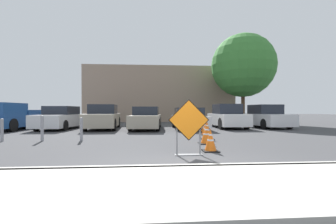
# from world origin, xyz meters

# --- Properties ---
(ground_plane) EXTENTS (96.00, 96.00, 0.00)m
(ground_plane) POSITION_xyz_m (0.00, 10.00, 0.00)
(ground_plane) COLOR #3D3D3F
(sidewalk_strip) EXTENTS (24.54, 2.18, 0.14)m
(sidewalk_strip) POSITION_xyz_m (0.00, -1.09, 0.07)
(sidewalk_strip) COLOR #ADAAA3
(sidewalk_strip) RESTS_ON ground_plane
(curb_lip) EXTENTS (24.54, 0.20, 0.14)m
(curb_lip) POSITION_xyz_m (0.00, 0.00, 0.07)
(curb_lip) COLOR #ADAAA3
(curb_lip) RESTS_ON ground_plane
(road_closed_sign) EXTENTS (1.09, 0.20, 1.49)m
(road_closed_sign) POSITION_xyz_m (0.52, 1.57, 0.81)
(road_closed_sign) COLOR black
(road_closed_sign) RESTS_ON ground_plane
(traffic_cone_nearest) EXTENTS (0.45, 0.45, 0.65)m
(traffic_cone_nearest) POSITION_xyz_m (1.25, 2.11, 0.32)
(traffic_cone_nearest) COLOR black
(traffic_cone_nearest) RESTS_ON ground_plane
(traffic_cone_second) EXTENTS (0.50, 0.50, 0.69)m
(traffic_cone_second) POSITION_xyz_m (1.48, 3.54, 0.33)
(traffic_cone_second) COLOR black
(traffic_cone_second) RESTS_ON ground_plane
(traffic_cone_third) EXTENTS (0.52, 0.52, 0.76)m
(traffic_cone_third) POSITION_xyz_m (1.82, 4.79, 0.37)
(traffic_cone_third) COLOR black
(traffic_cone_third) RESTS_ON ground_plane
(traffic_cone_fourth) EXTENTS (0.46, 0.46, 0.64)m
(traffic_cone_fourth) POSITION_xyz_m (2.13, 6.32, 0.31)
(traffic_cone_fourth) COLOR black
(traffic_cone_fourth) RESTS_ON ground_plane
(traffic_cone_fifth) EXTENTS (0.39, 0.39, 0.58)m
(traffic_cone_fifth) POSITION_xyz_m (2.37, 7.69, 0.28)
(traffic_cone_fifth) COLOR black
(traffic_cone_fifth) RESTS_ON ground_plane
(pickup_truck) EXTENTS (2.13, 5.44, 1.60)m
(pickup_truck) POSITION_xyz_m (-8.88, 9.92, 0.72)
(pickup_truck) COLOR navy
(pickup_truck) RESTS_ON ground_plane
(parked_car_nearest) EXTENTS (2.02, 4.48, 1.43)m
(parked_car_nearest) POSITION_xyz_m (-6.17, 10.44, 0.67)
(parked_car_nearest) COLOR silver
(parked_car_nearest) RESTS_ON ground_plane
(parked_car_second) EXTENTS (1.98, 4.20, 1.54)m
(parked_car_second) POSITION_xyz_m (-3.47, 10.03, 0.72)
(parked_car_second) COLOR #A39984
(parked_car_second) RESTS_ON ground_plane
(parked_car_third) EXTENTS (2.00, 4.58, 1.40)m
(parked_car_third) POSITION_xyz_m (-0.77, 9.84, 0.66)
(parked_car_third) COLOR #A39984
(parked_car_third) RESTS_ON ground_plane
(parked_car_fourth) EXTENTS (1.98, 4.19, 1.34)m
(parked_car_fourth) POSITION_xyz_m (1.92, 9.76, 0.63)
(parked_car_fourth) COLOR silver
(parked_car_fourth) RESTS_ON ground_plane
(parked_car_fifth) EXTENTS (1.83, 4.04, 1.59)m
(parked_car_fifth) POSITION_xyz_m (4.62, 10.40, 0.73)
(parked_car_fifth) COLOR white
(parked_car_fifth) RESTS_ON ground_plane
(parked_car_sixth) EXTENTS (2.01, 4.23, 1.56)m
(parked_car_sixth) POSITION_xyz_m (7.31, 10.46, 0.71)
(parked_car_sixth) COLOR silver
(parked_car_sixth) RESTS_ON ground_plane
(bollard_nearest) EXTENTS (0.12, 0.12, 0.92)m
(bollard_nearest) POSITION_xyz_m (-3.18, 4.67, 0.48)
(bollard_nearest) COLOR gray
(bollard_nearest) RESTS_ON ground_plane
(bollard_second) EXTENTS (0.12, 0.12, 0.99)m
(bollard_second) POSITION_xyz_m (-4.65, 4.67, 0.52)
(bollard_second) COLOR gray
(bollard_second) RESTS_ON ground_plane
(bollard_third) EXTENTS (0.12, 0.12, 0.89)m
(bollard_third) POSITION_xyz_m (-6.12, 4.67, 0.47)
(bollard_third) COLOR gray
(bollard_third) RESTS_ON ground_plane
(building_facade_backdrop) EXTENTS (15.35, 5.00, 5.67)m
(building_facade_backdrop) POSITION_xyz_m (0.47, 20.56, 2.83)
(building_facade_backdrop) COLOR gray
(building_facade_backdrop) RESTS_ON ground_plane
(street_tree_behind_lot) EXTENTS (5.55, 5.55, 7.89)m
(street_tree_behind_lot) POSITION_xyz_m (7.64, 14.99, 5.11)
(street_tree_behind_lot) COLOR #513823
(street_tree_behind_lot) RESTS_ON ground_plane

